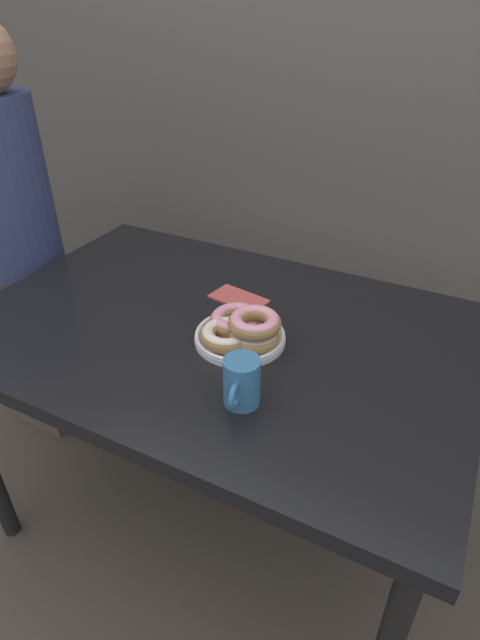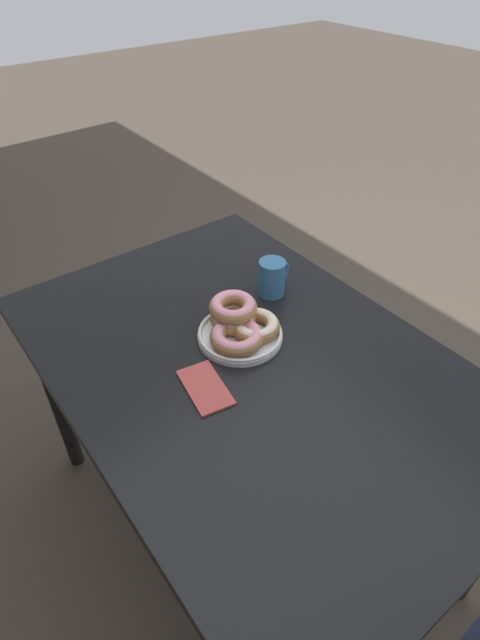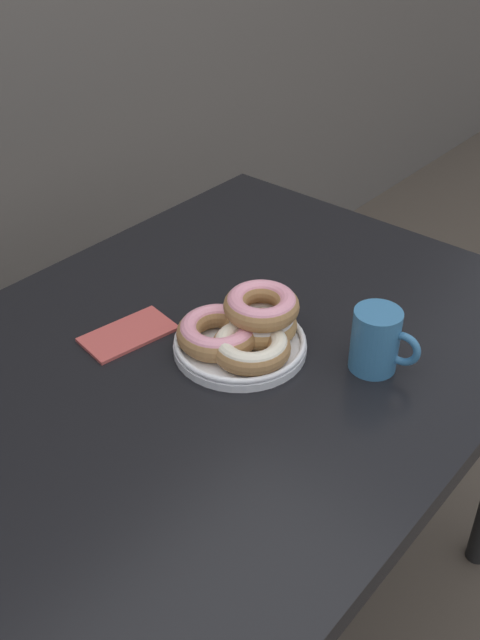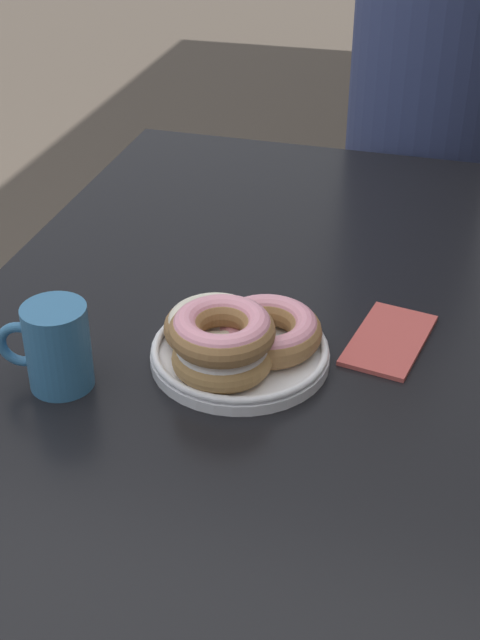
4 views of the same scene
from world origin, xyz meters
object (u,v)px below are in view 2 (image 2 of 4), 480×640
object	(u,v)px
dining_table	(250,381)
napkin	(205,387)
donut_plate	(240,325)
coffee_mug	(272,277)

from	to	relation	value
dining_table	napkin	size ratio (longest dim) A/B	7.61
dining_table	napkin	bearing A→B (deg)	93.99
donut_plate	coffee_mug	xyz separation A→B (m)	(0.10, -0.19, 0.02)
dining_table	donut_plate	bearing A→B (deg)	-21.68
dining_table	donut_plate	distance (m)	0.15
napkin	dining_table	bearing A→B (deg)	-86.01
donut_plate	napkin	size ratio (longest dim) A/B	1.50
donut_plate	napkin	world-z (taller)	donut_plate
napkin	coffee_mug	bearing A→B (deg)	-61.88
coffee_mug	donut_plate	bearing A→B (deg)	116.93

